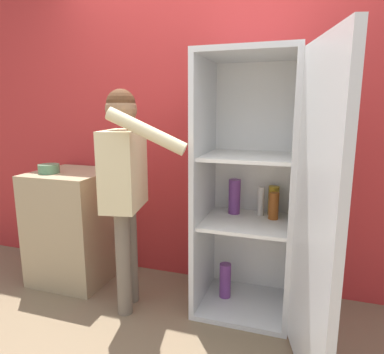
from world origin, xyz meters
TOP-DOWN VIEW (x-y plane):
  - ground_plane at (0.00, 0.00)m, footprint 12.00×12.00m
  - wall_back at (0.00, 0.98)m, footprint 7.00×0.06m
  - refrigerator at (0.45, 0.54)m, footprint 0.86×1.23m
  - person at (-0.45, 0.36)m, footprint 0.66×0.53m
  - counter at (-1.09, 0.63)m, footprint 0.60×0.60m
  - bowl at (-1.21, 0.52)m, footprint 0.16×0.16m

SIDE VIEW (x-z plane):
  - ground_plane at x=0.00m, z-range 0.00..0.00m
  - counter at x=-1.09m, z-range 0.00..0.92m
  - refrigerator at x=0.45m, z-range -0.01..1.77m
  - bowl at x=-1.21m, z-range 0.92..0.99m
  - person at x=-0.45m, z-range 0.21..1.76m
  - wall_back at x=0.00m, z-range 0.00..2.55m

